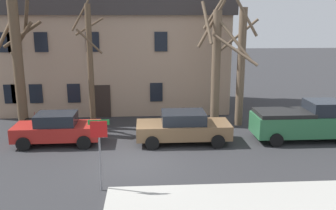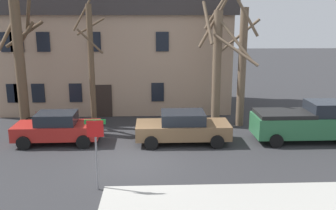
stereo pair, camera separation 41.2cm
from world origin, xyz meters
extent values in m
plane|color=#2D2D30|center=(0.00, 0.00, 0.00)|extent=(120.00, 120.00, 0.00)
cube|color=tan|center=(-1.69, 10.63, 3.20)|extent=(15.37, 6.05, 6.40)
cube|color=#383333|center=(-1.69, 10.63, 7.12)|extent=(15.87, 6.55, 1.43)
cube|color=#2D231E|center=(-2.31, 7.56, 1.05)|extent=(1.10, 0.12, 2.10)
cube|color=black|center=(-7.94, 7.57, 1.60)|extent=(0.80, 0.08, 1.20)
cube|color=black|center=(-7.47, 7.57, 1.60)|extent=(0.80, 0.08, 1.20)
cube|color=black|center=(-6.38, 7.57, 1.60)|extent=(0.80, 0.08, 1.20)
cube|color=black|center=(-4.03, 7.57, 1.60)|extent=(0.80, 0.08, 1.20)
cube|color=black|center=(1.19, 7.57, 1.60)|extent=(0.80, 0.08, 1.20)
cube|color=black|center=(-7.98, 7.57, 4.80)|extent=(0.80, 0.08, 1.20)
cube|color=black|center=(-7.40, 7.57, 4.80)|extent=(0.80, 0.08, 1.20)
cube|color=black|center=(-5.81, 7.57, 4.80)|extent=(0.80, 0.08, 1.20)
cube|color=black|center=(-2.70, 7.57, 4.80)|extent=(0.80, 0.08, 1.20)
cube|color=black|center=(1.50, 7.57, 4.80)|extent=(0.80, 0.08, 1.20)
cylinder|color=brown|center=(-6.51, 5.27, 3.75)|extent=(0.56, 0.56, 7.50)
cylinder|color=brown|center=(-7.15, 5.53, 5.38)|extent=(0.74, 1.48, 1.77)
cylinder|color=brown|center=(-5.91, 5.62, 6.54)|extent=(0.95, 1.44, 2.16)
cylinder|color=brown|center=(-6.49, 6.36, 5.32)|extent=(2.30, 0.24, 1.59)
cylinder|color=brown|center=(-6.41, 5.92, 5.12)|extent=(1.49, 0.41, 1.91)
cylinder|color=brown|center=(-2.60, 5.53, 3.49)|extent=(0.33, 0.33, 6.99)
cylinder|color=brown|center=(-2.84, 6.30, 6.90)|extent=(1.67, 0.61, 2.82)
cylinder|color=brown|center=(-2.50, 4.89, 5.00)|extent=(1.38, 0.34, 1.40)
cylinder|color=brown|center=(-2.67, 6.32, 5.75)|extent=(1.64, 0.26, 1.04)
cylinder|color=brown|center=(4.56, 5.32, 3.33)|extent=(0.50, 0.50, 6.66)
cylinder|color=brown|center=(4.53, 5.93, 6.59)|extent=(1.39, 0.25, 2.05)
cylinder|color=brown|center=(4.38, 6.10, 5.91)|extent=(1.74, 0.56, 2.75)
cylinder|color=brown|center=(3.95, 5.15, 5.99)|extent=(0.56, 1.42, 2.35)
cylinder|color=brown|center=(6.03, 5.36, 3.41)|extent=(0.46, 0.46, 6.82)
cylinder|color=brown|center=(5.43, 4.59, 5.03)|extent=(1.73, 1.40, 2.20)
cylinder|color=brown|center=(5.37, 4.28, 4.56)|extent=(2.32, 1.50, 1.70)
cylinder|color=brown|center=(6.10, 6.46, 5.23)|extent=(2.32, 0.30, 1.98)
cylinder|color=brown|center=(5.95, 4.70, 6.39)|extent=(1.48, 0.32, 2.32)
cube|color=#AD231E|center=(-3.98, 2.60, 0.67)|extent=(4.24, 1.77, 0.71)
cube|color=#1E232B|center=(-3.98, 2.60, 1.32)|extent=(1.96, 1.53, 0.58)
cylinder|color=black|center=(-2.56, 3.47, 0.34)|extent=(0.68, 0.23, 0.68)
cylinder|color=black|center=(-2.54, 1.76, 0.34)|extent=(0.68, 0.23, 0.68)
cylinder|color=black|center=(-5.43, 3.44, 0.34)|extent=(0.68, 0.23, 0.68)
cylinder|color=black|center=(-5.41, 1.72, 0.34)|extent=(0.68, 0.23, 0.68)
cube|color=brown|center=(2.39, 2.43, 0.68)|extent=(4.76, 1.90, 0.72)
cube|color=#1E232B|center=(2.39, 2.43, 1.33)|extent=(2.19, 1.67, 0.58)
cylinder|color=black|center=(4.00, 3.38, 0.34)|extent=(0.68, 0.22, 0.68)
cylinder|color=black|center=(4.01, 1.50, 0.34)|extent=(0.68, 0.22, 0.68)
cylinder|color=black|center=(0.77, 3.37, 0.34)|extent=(0.68, 0.22, 0.68)
cylinder|color=black|center=(0.78, 1.48, 0.34)|extent=(0.68, 0.22, 0.68)
cube|color=#2D6B42|center=(8.76, 2.46, 0.85)|extent=(5.38, 1.92, 1.05)
cube|color=#1E232B|center=(9.73, 2.47, 1.72)|extent=(1.72, 1.68, 0.70)
cube|color=black|center=(7.58, 2.46, 1.47)|extent=(2.80, 1.84, 0.20)
cylinder|color=black|center=(10.59, 3.42, 0.34)|extent=(0.68, 0.22, 0.68)
cylinder|color=black|center=(6.93, 3.41, 0.34)|extent=(0.68, 0.22, 0.68)
cylinder|color=black|center=(6.94, 1.50, 0.34)|extent=(0.68, 0.22, 0.68)
cylinder|color=slate|center=(-1.19, -2.66, 1.34)|extent=(0.07, 0.07, 2.68)
cube|color=red|center=(-1.19, -2.68, 2.38)|extent=(0.60, 0.03, 0.60)
cube|color=#1E8C38|center=(-1.19, -2.64, 2.63)|extent=(0.76, 0.02, 0.18)
torus|color=black|center=(-5.15, 5.32, 0.36)|extent=(0.70, 0.20, 0.71)
torus|color=black|center=(-6.17, 5.09, 0.36)|extent=(0.70, 0.20, 0.71)
cylinder|color=maroon|center=(-5.66, 5.21, 0.58)|extent=(0.98, 0.26, 0.19)
cylinder|color=maroon|center=(-5.86, 5.16, 0.81)|extent=(0.10, 0.05, 0.45)
camera|label=1|loc=(0.49, -15.03, 6.24)|focal=38.46mm
camera|label=2|loc=(0.91, -15.05, 6.24)|focal=38.46mm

